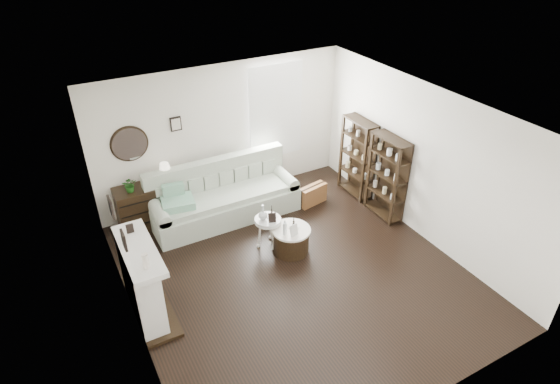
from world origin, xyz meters
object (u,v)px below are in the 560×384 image
dresser (151,205)px  pedestal_table (268,221)px  drum_table (291,240)px  sofa (223,199)px

dresser → pedestal_table: 2.26m
dresser → pedestal_table: (1.57, -1.63, 0.11)m
drum_table → pedestal_table: size_ratio=1.18×
drum_table → sofa: bearing=110.0°
dresser → sofa: bearing=-16.9°
sofa → pedestal_table: (0.30, -1.24, 0.16)m
sofa → pedestal_table: sofa is taller
sofa → drum_table: sofa is taller
drum_table → pedestal_table: pedestal_table is taller
pedestal_table → drum_table: bearing=-50.9°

